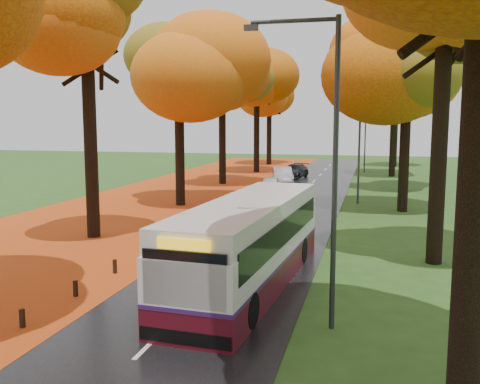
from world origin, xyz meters
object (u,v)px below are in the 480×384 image
at_px(streetlamp_far, 363,127).
at_px(bus, 250,241).
at_px(streetlamp_near, 325,149).
at_px(streetlamp_mid, 356,132).
at_px(car_silver, 282,176).
at_px(car_dark, 295,171).
at_px(car_white, 271,185).

height_order(streetlamp_far, bus, streetlamp_far).
bearing_deg(streetlamp_far, streetlamp_near, -90.00).
bearing_deg(streetlamp_mid, bus, -98.01).
bearing_deg(streetlamp_mid, car_silver, 124.99).
xyz_separation_m(car_silver, car_dark, (0.24, 5.53, -0.09)).
bearing_deg(car_white, streetlamp_far, 65.89).
bearing_deg(streetlamp_near, streetlamp_mid, 90.00).
bearing_deg(car_silver, car_dark, 73.38).
height_order(streetlamp_near, car_dark, streetlamp_near).
bearing_deg(car_dark, streetlamp_mid, -57.56).
xyz_separation_m(bus, car_dark, (-3.39, 33.50, -0.83)).
distance_m(streetlamp_near, streetlamp_mid, 22.00).
height_order(streetlamp_mid, streetlamp_far, same).
bearing_deg(car_dark, car_white, -80.79).
distance_m(streetlamp_near, bus, 5.15).
relative_size(streetlamp_mid, car_silver, 1.80).
relative_size(streetlamp_near, bus, 0.74).
bearing_deg(streetlamp_far, car_white, -108.04).
relative_size(streetlamp_mid, car_dark, 1.80).
bearing_deg(streetlamp_near, streetlamp_far, 90.00).
xyz_separation_m(streetlamp_mid, car_silver, (-6.30, 9.00, -3.94)).
height_order(streetlamp_far, car_dark, streetlamp_far).
xyz_separation_m(streetlamp_near, bus, (-2.67, 3.02, -3.20)).
height_order(streetlamp_mid, car_white, streetlamp_mid).
distance_m(streetlamp_mid, streetlamp_far, 22.00).
bearing_deg(car_dark, car_silver, -82.67).
bearing_deg(car_white, car_dark, 83.34).
relative_size(streetlamp_near, car_white, 2.14).
height_order(streetlamp_near, bus, streetlamp_near).
bearing_deg(bus, car_white, 102.89).
bearing_deg(bus, streetlamp_mid, 85.83).
bearing_deg(car_white, car_silver, 85.08).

